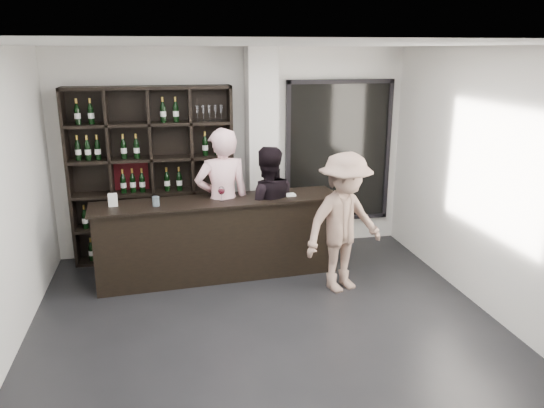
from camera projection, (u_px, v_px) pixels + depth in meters
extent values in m
cube|color=black|center=(273.00, 342.00, 5.40)|extent=(5.00, 5.50, 0.01)
cube|color=silver|center=(262.00, 155.00, 7.38)|extent=(0.40, 0.40, 2.90)
cube|color=black|center=(339.00, 152.00, 7.83)|extent=(1.60, 0.08, 2.10)
cube|color=black|center=(339.00, 152.00, 7.83)|extent=(1.48, 0.02, 1.98)
cube|color=black|center=(219.00, 239.00, 6.83)|extent=(3.06, 0.57, 1.00)
cube|color=black|center=(218.00, 201.00, 6.69)|extent=(3.14, 0.65, 0.03)
imported|color=#FFC1C8|center=(223.00, 202.00, 6.81)|extent=(0.74, 0.52, 1.93)
imported|color=black|center=(267.00, 209.00, 6.96)|extent=(0.83, 0.66, 1.67)
imported|color=#907161|center=(344.00, 223.00, 6.35)|extent=(1.26, 0.99, 1.72)
cylinder|color=#9FB6C5|center=(156.00, 201.00, 6.41)|extent=(0.09, 0.09, 0.12)
cube|color=white|center=(290.00, 195.00, 6.88)|extent=(0.13, 0.13, 0.02)
cube|color=white|center=(113.00, 200.00, 6.39)|extent=(0.11, 0.06, 0.16)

